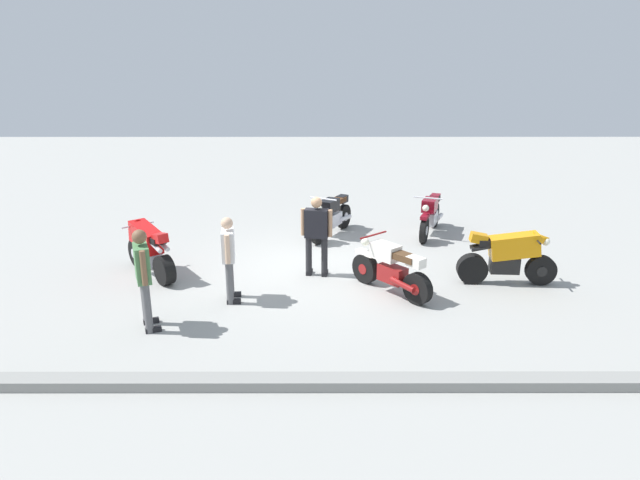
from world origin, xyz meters
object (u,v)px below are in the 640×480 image
Objects in this scene: person_in_white_shirt at (229,254)px; motorcycle_red_sportbike at (149,247)px; person_in_black_shirt at (317,231)px; motorcycle_maroon_cruiser at (431,215)px; motorcycle_black_cruiser at (332,216)px; motorcycle_cream_vintage at (391,269)px; person_in_green_shirt at (143,273)px; motorcycle_orange_sportbike at (508,256)px.

motorcycle_red_sportbike is at bearing 138.66° from person_in_white_shirt.
person_in_white_shirt is at bearing 138.39° from person_in_black_shirt.
motorcycle_red_sportbike is (6.33, 2.74, 0.07)m from motorcycle_maroon_cruiser.
motorcycle_maroon_cruiser is at bearing 119.19° from motorcycle_black_cruiser.
person_in_black_shirt is at bearing -24.52° from motorcycle_maroon_cruiser.
person_in_green_shirt reaches higher than motorcycle_cream_vintage.
person_in_green_shirt is (4.24, 1.47, 0.51)m from motorcycle_cream_vintage.
person_in_green_shirt is (-0.65, 2.43, 0.40)m from motorcycle_red_sportbike.
motorcycle_red_sportbike reaches higher than motorcycle_black_cruiser.
person_in_green_shirt is at bearing -143.60° from person_in_white_shirt.
motorcycle_black_cruiser is 1.21× the size of motorcycle_cream_vintage.
motorcycle_orange_sportbike is 1.21× the size of person_in_white_shirt.
motorcycle_black_cruiser reaches higher than motorcycle_cream_vintage.
person_in_black_shirt is at bearing -130.80° from motorcycle_red_sportbike.
motorcycle_orange_sportbike and motorcycle_red_sportbike have the same top height.
person_in_green_shirt reaches higher than motorcycle_orange_sportbike.
motorcycle_red_sportbike is 2.54m from person_in_green_shirt.
motorcycle_cream_vintage is at bearing -0.13° from person_in_white_shirt.
person_in_white_shirt is (-1.86, 1.30, 0.31)m from motorcycle_red_sportbike.
motorcycle_cream_vintage is 4.52m from person_in_green_shirt.
motorcycle_black_cruiser is 4.65m from motorcycle_orange_sportbike.
motorcycle_red_sportbike is (3.84, 2.65, 0.07)m from motorcycle_black_cruiser.
motorcycle_orange_sportbike is at bearing 37.19° from motorcycle_maroon_cruiser.
motorcycle_maroon_cruiser is at bearing 35.58° from person_in_white_shirt.
person_in_white_shirt is (1.60, 1.24, -0.05)m from person_in_black_shirt.
motorcycle_orange_sportbike is (-0.93, 3.24, 0.07)m from motorcycle_maroon_cruiser.
motorcycle_black_cruiser is 4.67m from motorcycle_red_sportbike.
motorcycle_black_cruiser is at bearing 36.03° from person_in_green_shirt.
person_in_black_shirt reaches higher than motorcycle_orange_sportbike.
person_in_white_shirt is at bearing -164.64° from motorcycle_red_sportbike.
motorcycle_maroon_cruiser is 1.26× the size of motorcycle_cream_vintage.
motorcycle_orange_sportbike is 1.13× the size of person_in_green_shirt.
person_in_black_shirt reaches higher than motorcycle_red_sportbike.
person_in_green_shirt reaches higher than motorcycle_maroon_cruiser.
motorcycle_maroon_cruiser is 1.02× the size of motorcycle_orange_sportbike.
motorcycle_cream_vintage is 3.07m from person_in_white_shirt.
person_in_green_shirt is (2.82, 2.37, 0.04)m from person_in_black_shirt.
person_in_white_shirt is at bearing -26.73° from motorcycle_maroon_cruiser.
person_in_green_shirt is at bearing 155.09° from motorcycle_red_sportbike.
person_in_black_shirt reaches higher than person_in_white_shirt.
motorcycle_orange_sportbike is at bearing 74.43° from motorcycle_black_cruiser.
motorcycle_red_sportbike reaches higher than motorcycle_maroon_cruiser.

